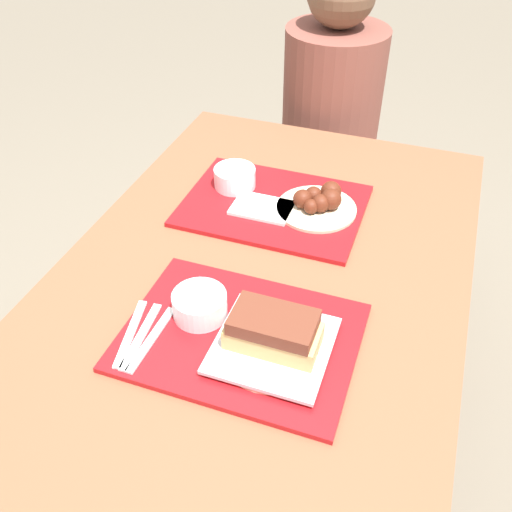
{
  "coord_description": "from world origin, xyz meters",
  "views": [
    {
      "loc": [
        0.3,
        -0.85,
        1.57
      ],
      "look_at": [
        -0.01,
        0.03,
        0.8
      ],
      "focal_mm": 40.0,
      "sensor_mm": 36.0,
      "label": 1
    }
  ],
  "objects_px": {
    "bowl_coleslaw_near": "(200,304)",
    "wings_plate_far": "(319,202)",
    "tray_near": "(240,337)",
    "brisket_sandwich_plate": "(273,337)",
    "tray_far": "(273,206)",
    "person_seated_across": "(333,93)",
    "bowl_coleslaw_far": "(235,176)"
  },
  "relations": [
    {
      "from": "bowl_coleslaw_near",
      "to": "bowl_coleslaw_far",
      "type": "distance_m",
      "value": 0.46
    },
    {
      "from": "bowl_coleslaw_near",
      "to": "brisket_sandwich_plate",
      "type": "distance_m",
      "value": 0.17
    },
    {
      "from": "bowl_coleslaw_near",
      "to": "bowl_coleslaw_far",
      "type": "relative_size",
      "value": 1.0
    },
    {
      "from": "person_seated_across",
      "to": "brisket_sandwich_plate",
      "type": "bearing_deg",
      "value": -81.9
    },
    {
      "from": "brisket_sandwich_plate",
      "to": "person_seated_across",
      "type": "xyz_separation_m",
      "value": [
        -0.16,
        1.11,
        -0.02
      ]
    },
    {
      "from": "tray_near",
      "to": "bowl_coleslaw_far",
      "type": "bearing_deg",
      "value": 112.29
    },
    {
      "from": "bowl_coleslaw_near",
      "to": "tray_near",
      "type": "bearing_deg",
      "value": -15.11
    },
    {
      "from": "bowl_coleslaw_near",
      "to": "person_seated_across",
      "type": "bearing_deg",
      "value": 89.76
    },
    {
      "from": "wings_plate_far",
      "to": "person_seated_across",
      "type": "distance_m",
      "value": 0.66
    },
    {
      "from": "tray_far",
      "to": "wings_plate_far",
      "type": "height_order",
      "value": "wings_plate_far"
    },
    {
      "from": "bowl_coleslaw_near",
      "to": "wings_plate_far",
      "type": "height_order",
      "value": "wings_plate_far"
    },
    {
      "from": "bowl_coleslaw_far",
      "to": "wings_plate_far",
      "type": "bearing_deg",
      "value": -7.21
    },
    {
      "from": "person_seated_across",
      "to": "wings_plate_far",
      "type": "bearing_deg",
      "value": -79.25
    },
    {
      "from": "tray_near",
      "to": "brisket_sandwich_plate",
      "type": "height_order",
      "value": "brisket_sandwich_plate"
    },
    {
      "from": "bowl_coleslaw_near",
      "to": "wings_plate_far",
      "type": "xyz_separation_m",
      "value": [
        0.13,
        0.42,
        -0.01
      ]
    },
    {
      "from": "bowl_coleslaw_near",
      "to": "brisket_sandwich_plate",
      "type": "height_order",
      "value": "brisket_sandwich_plate"
    },
    {
      "from": "wings_plate_far",
      "to": "person_seated_across",
      "type": "bearing_deg",
      "value": 100.75
    },
    {
      "from": "tray_near",
      "to": "wings_plate_far",
      "type": "relative_size",
      "value": 2.24
    },
    {
      "from": "brisket_sandwich_plate",
      "to": "wings_plate_far",
      "type": "distance_m",
      "value": 0.46
    },
    {
      "from": "tray_far",
      "to": "wings_plate_far",
      "type": "bearing_deg",
      "value": 7.53
    },
    {
      "from": "bowl_coleslaw_far",
      "to": "wings_plate_far",
      "type": "xyz_separation_m",
      "value": [
        0.23,
        -0.03,
        -0.01
      ]
    },
    {
      "from": "tray_far",
      "to": "brisket_sandwich_plate",
      "type": "bearing_deg",
      "value": -71.9
    },
    {
      "from": "wings_plate_far",
      "to": "brisket_sandwich_plate",
      "type": "bearing_deg",
      "value": -85.64
    },
    {
      "from": "tray_far",
      "to": "person_seated_across",
      "type": "xyz_separation_m",
      "value": [
        -0.01,
        0.66,
        0.02
      ]
    },
    {
      "from": "bowl_coleslaw_far",
      "to": "person_seated_across",
      "type": "height_order",
      "value": "person_seated_across"
    },
    {
      "from": "tray_near",
      "to": "tray_far",
      "type": "bearing_deg",
      "value": 100.08
    },
    {
      "from": "tray_near",
      "to": "wings_plate_far",
      "type": "height_order",
      "value": "wings_plate_far"
    },
    {
      "from": "tray_far",
      "to": "bowl_coleslaw_far",
      "type": "bearing_deg",
      "value": 159.77
    },
    {
      "from": "bowl_coleslaw_near",
      "to": "person_seated_across",
      "type": "xyz_separation_m",
      "value": [
        0.0,
        1.07,
        -0.01
      ]
    },
    {
      "from": "tray_near",
      "to": "brisket_sandwich_plate",
      "type": "relative_size",
      "value": 2.1
    },
    {
      "from": "wings_plate_far",
      "to": "bowl_coleslaw_far",
      "type": "bearing_deg",
      "value": 172.79
    },
    {
      "from": "brisket_sandwich_plate",
      "to": "bowl_coleslaw_far",
      "type": "height_order",
      "value": "brisket_sandwich_plate"
    }
  ]
}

